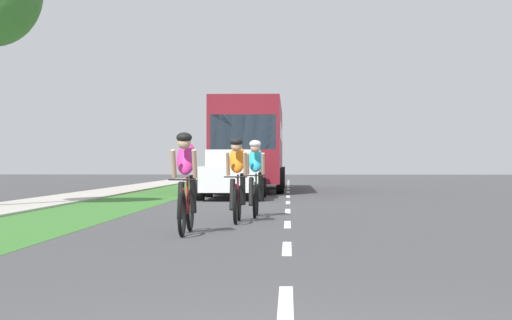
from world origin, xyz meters
The scene contains 9 objects.
ground_plane centered at (0.00, 20.00, 0.00)m, with size 120.00×120.00×0.00m, color #424244.
grass_verge centered at (-4.64, 20.00, 0.00)m, with size 2.44×70.00×0.01m, color #38722D.
sidewalk_concrete centered at (-6.84, 20.00, 0.00)m, with size 1.95×70.00×0.10m, color #B2ADA3.
lane_markings_center centered at (0.00, 24.00, 0.00)m, with size 0.12×53.49×0.01m.
cyclist_lead centered at (-1.58, 8.92, 0.81)m, with size 0.42×1.72×1.58m.
cyclist_trailing centered at (-0.94, 11.53, 0.81)m, with size 0.42×1.72×1.58m.
cyclist_distant centered at (-0.66, 13.25, 0.81)m, with size 0.42×1.72×1.58m.
sedan_white centered at (-1.71, 22.12, 0.77)m, with size 1.98×4.30×1.52m.
bus_maroon centered at (-1.54, 30.39, 1.98)m, with size 2.78×11.60×3.48m.
Camera 1 is at (0.02, -4.22, 1.10)m, focal length 59.50 mm.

